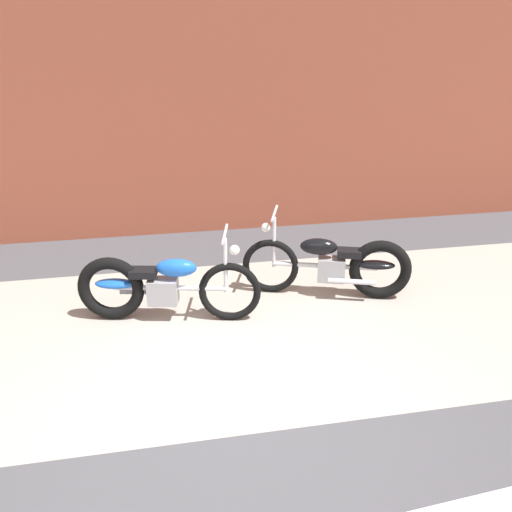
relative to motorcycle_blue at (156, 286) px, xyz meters
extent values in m
plane|color=#47474C|center=(0.58, -2.11, -0.40)|extent=(80.00, 80.00, 0.00)
cube|color=#9E998E|center=(0.58, -0.36, -0.40)|extent=(36.00, 3.50, 0.01)
cube|color=brown|center=(0.58, 3.09, 2.20)|extent=(36.00, 0.50, 5.20)
torus|color=black|center=(0.79, -0.18, -0.06)|extent=(0.68, 0.23, 0.68)
torus|color=black|center=(-0.48, 0.11, -0.03)|extent=(0.74, 0.29, 0.73)
cylinder|color=silver|center=(0.15, -0.04, -0.02)|extent=(1.22, 0.33, 0.06)
cube|color=#99999E|center=(0.08, -0.02, -0.06)|extent=(0.36, 0.28, 0.28)
ellipsoid|color=blue|center=(0.23, -0.05, 0.22)|extent=(0.47, 0.28, 0.20)
ellipsoid|color=blue|center=(-0.43, 0.10, 0.03)|extent=(0.47, 0.27, 0.10)
cube|color=black|center=(-0.12, 0.03, 0.16)|extent=(0.32, 0.26, 0.08)
cylinder|color=silver|center=(0.75, -0.17, 0.25)|extent=(0.05, 0.05, 0.62)
cylinder|color=silver|center=(0.75, -0.17, 0.61)|extent=(0.16, 0.57, 0.03)
sphere|color=white|center=(0.85, -0.19, 0.43)|extent=(0.11, 0.11, 0.11)
cylinder|color=silver|center=(-0.13, 0.18, -0.14)|extent=(0.55, 0.18, 0.06)
torus|color=black|center=(1.38, 0.44, -0.06)|extent=(0.67, 0.29, 0.68)
torus|color=black|center=(2.61, 0.02, -0.03)|extent=(0.73, 0.36, 0.73)
cylinder|color=silver|center=(2.00, 0.23, -0.02)|extent=(1.19, 0.45, 0.06)
cube|color=#99999E|center=(2.07, 0.20, -0.06)|extent=(0.37, 0.31, 0.28)
ellipsoid|color=black|center=(1.92, 0.26, 0.22)|extent=(0.48, 0.32, 0.20)
ellipsoid|color=black|center=(2.56, 0.04, 0.03)|extent=(0.47, 0.31, 0.10)
cube|color=black|center=(2.26, 0.14, 0.16)|extent=(0.33, 0.28, 0.08)
cylinder|color=silver|center=(1.42, 0.43, 0.25)|extent=(0.06, 0.06, 0.62)
cylinder|color=silver|center=(1.42, 0.43, 0.61)|extent=(0.22, 0.56, 0.03)
sphere|color=white|center=(1.32, 0.46, 0.43)|extent=(0.11, 0.11, 0.11)
cylinder|color=silver|center=(2.25, -0.01, -0.14)|extent=(0.54, 0.23, 0.06)
camera|label=1|loc=(-0.02, -5.67, 2.58)|focal=39.56mm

